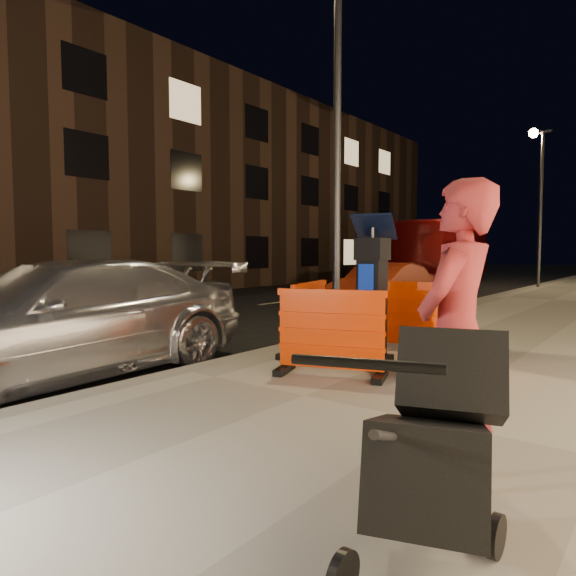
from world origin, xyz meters
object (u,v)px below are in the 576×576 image
Objects in this scene: barrier_bldgside at (445,331)px; car_red at (382,311)px; parking_kiosk at (372,293)px; car_silver at (61,378)px; barrier_back at (403,316)px; bus_doubledecker at (441,281)px; man at (457,336)px; barrier_front at (331,333)px; stroller at (429,459)px; barrier_kerbside at (310,318)px.

car_red is (-3.93, 6.20, -0.64)m from barrier_bldgside.
parking_kiosk reaches higher than car_silver.
barrier_back reaches higher than car_red.
car_red is at bearing -82.08° from bus_doubledecker.
man reaches higher than barrier_back.
parking_kiosk is 1.03m from barrier_back.
barrier_front is 0.33× the size of car_red.
stroller is (5.14, -1.17, 0.66)m from car_silver.
man reaches higher than car_red.
barrier_back and barrier_bldgside have the same top height.
barrier_front is at bearing -150.17° from barrier_kerbside.
car_silver is (-2.89, -3.48, -0.64)m from barrier_back.
barrier_kerbside is 0.25× the size of car_silver.
car_silver is at bearing 127.35° from barrier_kerbside.
barrier_front is at bearing -103.17° from parking_kiosk.
car_silver is at bearing -151.96° from parking_kiosk.
car_red is 3.70× the size of stroller.
barrier_back is 5.16m from stroller.
stroller is at bearing 13.98° from man.
car_red is (-2.98, 5.25, -0.64)m from barrier_back.
barrier_bldgside is 0.11× the size of bus_doubledecker.
car_red is 11.22m from stroller.
barrier_bldgside is at bearing -55.17° from barrier_back.
stroller is at bearing -154.37° from barrier_kerbside.
parking_kiosk is at bearing 78.83° from barrier_bldgside.
man is 1.77× the size of stroller.
barrier_back is 1.22× the size of stroller.
barrier_back is 4.29m from man.
barrier_bldgside is 4.65m from car_silver.
barrier_back is 20.21m from bus_doubledecker.
man reaches higher than barrier_kerbside.
parking_kiosk is 0.35× the size of car_silver.
bus_doubledecker reaches higher than stroller.
barrier_front is 3.36m from car_silver.
stroller is at bearing -12.96° from car_silver.
barrier_back is 1.34m from barrier_kerbside.
parking_kiosk is 1.03m from barrier_kerbside.
car_silver is at bearing -89.84° from car_red.
bus_doubledecker is at bearing 98.96° from barrier_back.
stroller is at bearing -76.36° from bus_doubledecker.
barrier_kerbside is (-0.95, -0.95, 0.00)m from barrier_back.
parking_kiosk is at bearing -78.55° from bus_doubledecker.
barrier_front is 1.22× the size of stroller.
bus_doubledecker is at bearing 89.34° from barrier_front.
man is at bearing -71.58° from barrier_back.
barrier_front is 0.25× the size of car_silver.
bus_doubledecker is at bearing 9.53° from barrier_bldgside.
bus_doubledecker is at bearing -157.77° from man.
man is (8.66, -22.84, 1.06)m from bus_doubledecker.
barrier_back is at bearing 50.13° from car_silver.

